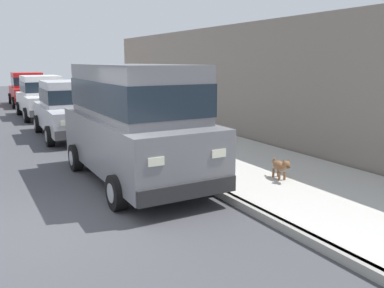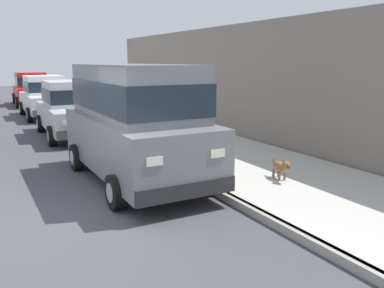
{
  "view_description": "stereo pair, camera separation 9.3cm",
  "coord_description": "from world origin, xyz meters",
  "px_view_note": "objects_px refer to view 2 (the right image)",
  "views": [
    {
      "loc": [
        -0.9,
        -6.44,
        2.59
      ],
      "look_at": [
        3.18,
        0.91,
        0.85
      ],
      "focal_mm": 37.62,
      "sensor_mm": 36.0,
      "label": 1
    },
    {
      "loc": [
        -0.82,
        -6.49,
        2.59
      ],
      "look_at": [
        3.18,
        0.91,
        0.85
      ],
      "focal_mm": 37.62,
      "sensor_mm": 36.0,
      "label": 2
    }
  ],
  "objects_px": {
    "car_white_sedan": "(45,96)",
    "car_silver_sedan": "(71,108)",
    "car_red_sedan": "(31,88)",
    "dog_brown": "(281,166)",
    "car_grey_van": "(135,118)"
  },
  "relations": [
    {
      "from": "car_red_sedan",
      "to": "dog_brown",
      "type": "distance_m",
      "value": 19.64
    },
    {
      "from": "car_white_sedan",
      "to": "car_red_sedan",
      "type": "relative_size",
      "value": 0.99
    },
    {
      "from": "car_white_sedan",
      "to": "car_silver_sedan",
      "type": "bearing_deg",
      "value": -89.87
    },
    {
      "from": "car_grey_van",
      "to": "dog_brown",
      "type": "xyz_separation_m",
      "value": [
        2.53,
        -1.82,
        -0.97
      ]
    },
    {
      "from": "car_white_sedan",
      "to": "dog_brown",
      "type": "bearing_deg",
      "value": -79.14
    },
    {
      "from": "car_grey_van",
      "to": "car_white_sedan",
      "type": "bearing_deg",
      "value": 90.33
    },
    {
      "from": "car_grey_van",
      "to": "car_silver_sedan",
      "type": "height_order",
      "value": "car_grey_van"
    },
    {
      "from": "car_red_sedan",
      "to": "dog_brown",
      "type": "height_order",
      "value": "car_red_sedan"
    },
    {
      "from": "car_silver_sedan",
      "to": "dog_brown",
      "type": "distance_m",
      "value": 8.36
    },
    {
      "from": "dog_brown",
      "to": "car_silver_sedan",
      "type": "bearing_deg",
      "value": 108.05
    },
    {
      "from": "car_red_sedan",
      "to": "dog_brown",
      "type": "bearing_deg",
      "value": -82.79
    },
    {
      "from": "car_red_sedan",
      "to": "car_grey_van",
      "type": "bearing_deg",
      "value": -90.22
    },
    {
      "from": "car_red_sedan",
      "to": "car_silver_sedan",
      "type": "bearing_deg",
      "value": -90.61
    },
    {
      "from": "car_grey_van",
      "to": "car_silver_sedan",
      "type": "distance_m",
      "value": 6.13
    },
    {
      "from": "car_silver_sedan",
      "to": "car_white_sedan",
      "type": "relative_size",
      "value": 1.01
    }
  ]
}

